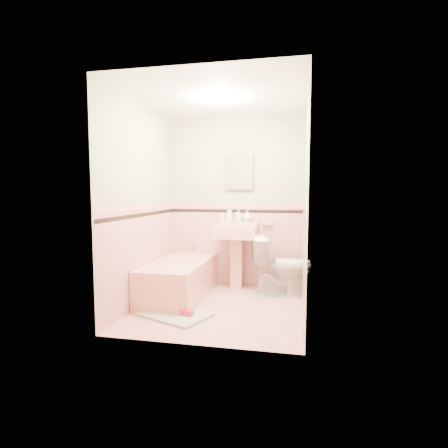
% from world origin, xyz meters
% --- Properties ---
extents(floor, '(2.20, 2.20, 0.00)m').
position_xyz_m(floor, '(0.00, 0.00, 0.00)').
color(floor, '#E19F93').
rests_on(floor, ground).
extents(ceiling, '(2.20, 2.20, 0.00)m').
position_xyz_m(ceiling, '(0.00, 0.00, 2.50)').
color(ceiling, white).
rests_on(ceiling, ground).
extents(wall_back, '(2.50, 0.00, 2.50)m').
position_xyz_m(wall_back, '(0.00, 1.10, 1.25)').
color(wall_back, beige).
rests_on(wall_back, ground).
extents(wall_front, '(2.50, 0.00, 2.50)m').
position_xyz_m(wall_front, '(0.00, -1.10, 1.25)').
color(wall_front, beige).
rests_on(wall_front, ground).
extents(wall_left, '(0.00, 2.50, 2.50)m').
position_xyz_m(wall_left, '(-1.00, 0.00, 1.25)').
color(wall_left, beige).
rests_on(wall_left, ground).
extents(wall_right, '(0.00, 2.50, 2.50)m').
position_xyz_m(wall_right, '(1.00, 0.00, 1.25)').
color(wall_right, beige).
rests_on(wall_right, ground).
extents(wainscot_back, '(2.00, 0.00, 2.00)m').
position_xyz_m(wainscot_back, '(0.00, 1.09, 0.60)').
color(wainscot_back, '#E3A598').
rests_on(wainscot_back, ground).
extents(wainscot_front, '(2.00, 0.00, 2.00)m').
position_xyz_m(wainscot_front, '(0.00, -1.09, 0.60)').
color(wainscot_front, '#E3A598').
rests_on(wainscot_front, ground).
extents(wainscot_left, '(0.00, 2.20, 2.20)m').
position_xyz_m(wainscot_left, '(-0.99, 0.00, 0.60)').
color(wainscot_left, '#E3A598').
rests_on(wainscot_left, ground).
extents(wainscot_right, '(0.00, 2.20, 2.20)m').
position_xyz_m(wainscot_right, '(0.99, 0.00, 0.60)').
color(wainscot_right, '#E3A598').
rests_on(wainscot_right, ground).
extents(accent_back, '(2.00, 0.00, 2.00)m').
position_xyz_m(accent_back, '(0.00, 1.08, 1.12)').
color(accent_back, black).
rests_on(accent_back, ground).
extents(accent_front, '(2.00, 0.00, 2.00)m').
position_xyz_m(accent_front, '(0.00, -1.08, 1.12)').
color(accent_front, black).
rests_on(accent_front, ground).
extents(accent_left, '(0.00, 2.20, 2.20)m').
position_xyz_m(accent_left, '(-0.98, 0.00, 1.12)').
color(accent_left, black).
rests_on(accent_left, ground).
extents(accent_right, '(0.00, 2.20, 2.20)m').
position_xyz_m(accent_right, '(0.98, 0.00, 1.12)').
color(accent_right, black).
rests_on(accent_right, ground).
extents(cap_back, '(2.00, 0.00, 2.00)m').
position_xyz_m(cap_back, '(0.00, 1.08, 1.22)').
color(cap_back, '#E19189').
rests_on(cap_back, ground).
extents(cap_front, '(2.00, 0.00, 2.00)m').
position_xyz_m(cap_front, '(0.00, -1.08, 1.22)').
color(cap_front, '#E19189').
rests_on(cap_front, ground).
extents(cap_left, '(0.00, 2.20, 2.20)m').
position_xyz_m(cap_left, '(-0.98, 0.00, 1.22)').
color(cap_left, '#E19189').
rests_on(cap_left, ground).
extents(cap_right, '(0.00, 2.20, 2.20)m').
position_xyz_m(cap_right, '(0.98, 0.00, 1.22)').
color(cap_right, '#E19189').
rests_on(cap_right, ground).
extents(bathtub, '(0.70, 1.50, 0.45)m').
position_xyz_m(bathtub, '(-0.63, 0.33, 0.23)').
color(bathtub, '#DC9588').
rests_on(bathtub, floor).
extents(tub_faucet, '(0.04, 0.12, 0.04)m').
position_xyz_m(tub_faucet, '(-0.63, 1.05, 0.63)').
color(tub_faucet, silver).
rests_on(tub_faucet, wall_back).
extents(sink, '(0.58, 0.48, 0.91)m').
position_xyz_m(sink, '(0.05, 0.86, 0.46)').
color(sink, '#DC9588').
rests_on(sink, floor).
extents(sink_faucet, '(0.02, 0.02, 0.10)m').
position_xyz_m(sink_faucet, '(0.05, 1.00, 0.95)').
color(sink_faucet, silver).
rests_on(sink_faucet, sink).
extents(medicine_cabinet, '(0.37, 0.04, 0.46)m').
position_xyz_m(medicine_cabinet, '(0.05, 1.07, 1.70)').
color(medicine_cabinet, white).
rests_on(medicine_cabinet, wall_back).
extents(soap_dish, '(0.13, 0.08, 0.04)m').
position_xyz_m(soap_dish, '(0.47, 1.06, 0.95)').
color(soap_dish, '#DC9588').
rests_on(soap_dish, wall_back).
extents(soap_bottle_left, '(0.10, 0.10, 0.21)m').
position_xyz_m(soap_bottle_left, '(-0.08, 1.04, 1.08)').
color(soap_bottle_left, '#B2B2B2').
rests_on(soap_bottle_left, sink).
extents(soap_bottle_mid, '(0.11, 0.11, 0.19)m').
position_xyz_m(soap_bottle_mid, '(0.05, 1.04, 1.07)').
color(soap_bottle_mid, '#B2B2B2').
rests_on(soap_bottle_mid, sink).
extents(soap_bottle_right, '(0.16, 0.16, 0.16)m').
position_xyz_m(soap_bottle_right, '(0.18, 1.04, 1.05)').
color(soap_bottle_right, '#B2B2B2').
rests_on(soap_bottle_right, sink).
extents(tube, '(0.05, 0.05, 0.12)m').
position_xyz_m(tube, '(-0.19, 1.04, 1.03)').
color(tube, white).
rests_on(tube, sink).
extents(toilet, '(0.88, 0.62, 0.81)m').
position_xyz_m(toilet, '(0.71, 0.70, 0.41)').
color(toilet, white).
rests_on(toilet, floor).
extents(bucket, '(0.26, 0.26, 0.23)m').
position_xyz_m(bucket, '(0.56, 0.83, 0.11)').
color(bucket, '#192E9B').
rests_on(bucket, floor).
extents(bath_mat, '(0.90, 0.76, 0.03)m').
position_xyz_m(bath_mat, '(-0.44, -0.40, 0.02)').
color(bath_mat, gray).
rests_on(bath_mat, floor).
extents(shoe, '(0.16, 0.10, 0.06)m').
position_xyz_m(shoe, '(-0.28, -0.44, 0.06)').
color(shoe, '#BF1E59').
rests_on(shoe, bath_mat).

